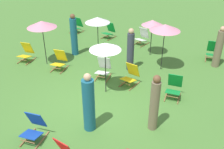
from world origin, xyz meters
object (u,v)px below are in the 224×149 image
(deckchair_13, at_px, (26,53))
(person_1, at_px, (219,48))
(deckchair_9, at_px, (77,26))
(person_2, at_px, (130,50))
(umbrella_1, at_px, (165,27))
(deckchair_4, at_px, (103,69))
(deckchair_6, at_px, (212,51))
(person_3, at_px, (89,104))
(umbrella_3, at_px, (97,20))
(umbrella_4, at_px, (152,23))
(person_0, at_px, (154,104))
(deckchair_7, at_px, (59,61))
(deckchair_15, at_px, (34,128))
(umbrella_0, at_px, (42,24))
(person_4, at_px, (74,36))
(deckchair_10, at_px, (174,87))
(deckchair_14, at_px, (142,37))
(deckchair_5, at_px, (131,75))
(umbrella_2, at_px, (105,46))
(deckchair_3, at_px, (109,31))

(deckchair_13, distance_m, person_1, 8.17)
(deckchair_9, relative_size, person_2, 0.47)
(person_2, bearing_deg, umbrella_1, 157.64)
(deckchair_4, bearing_deg, deckchair_6, 34.99)
(person_2, xyz_separation_m, person_3, (0.51, -3.88, 0.00))
(deckchair_9, height_order, umbrella_3, umbrella_3)
(deckchair_4, relative_size, umbrella_4, 0.51)
(umbrella_3, distance_m, person_0, 5.69)
(deckchair_9, xyz_separation_m, umbrella_3, (2.48, -1.83, 1.20))
(deckchair_7, height_order, deckchair_15, same)
(deckchair_9, relative_size, deckchair_15, 1.00)
(umbrella_0, bearing_deg, umbrella_4, 39.47)
(umbrella_0, height_order, person_4, person_4)
(deckchair_13, xyz_separation_m, deckchair_15, (3.76, -3.55, 0.00))
(deckchair_10, relative_size, person_3, 0.46)
(person_1, bearing_deg, umbrella_0, 24.63)
(umbrella_4, xyz_separation_m, person_2, (-0.24, -1.73, -0.68))
(umbrella_1, bearing_deg, deckchair_13, -159.93)
(umbrella_4, relative_size, person_0, 0.94)
(deckchair_9, distance_m, umbrella_0, 4.31)
(deckchair_14, bearing_deg, deckchair_9, -165.00)
(deckchair_5, relative_size, deckchair_10, 1.00)
(deckchair_4, distance_m, deckchair_10, 2.79)
(person_4, bearing_deg, deckchair_14, 48.13)
(deckchair_7, relative_size, umbrella_3, 0.49)
(person_0, height_order, person_3, person_3)
(deckchair_9, distance_m, umbrella_2, 6.59)
(deckchair_3, height_order, deckchair_15, same)
(person_4, bearing_deg, deckchair_7, -80.00)
(deckchair_9, height_order, person_3, person_3)
(deckchair_5, xyz_separation_m, person_3, (-0.01, -2.79, 0.48))
(person_3, bearing_deg, umbrella_1, -148.31)
(deckchair_3, distance_m, deckchair_5, 4.88)
(umbrella_4, bearing_deg, deckchair_15, -97.05)
(deckchair_5, distance_m, deckchair_6, 4.34)
(umbrella_3, bearing_deg, person_4, -140.91)
(deckchair_15, bearing_deg, deckchair_5, 63.58)
(umbrella_1, bearing_deg, deckchair_5, -110.29)
(deckchair_15, height_order, person_4, person_4)
(deckchair_4, distance_m, person_2, 1.35)
(deckchair_6, xyz_separation_m, deckchair_13, (-7.16, -4.01, 0.00))
(person_0, distance_m, person_3, 1.82)
(deckchair_10, distance_m, deckchair_15, 4.71)
(deckchair_6, bearing_deg, deckchair_15, -122.65)
(deckchair_9, relative_size, umbrella_2, 0.45)
(umbrella_1, relative_size, person_2, 1.09)
(deckchair_6, xyz_separation_m, person_3, (-2.31, -6.48, 0.48))
(umbrella_1, relative_size, umbrella_3, 1.14)
(deckchair_4, xyz_separation_m, deckchair_5, (1.15, 0.01, 0.00))
(umbrella_1, relative_size, umbrella_2, 1.03)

